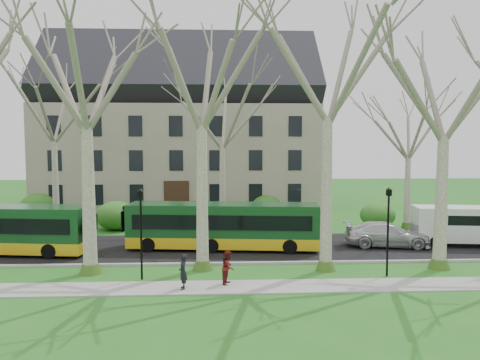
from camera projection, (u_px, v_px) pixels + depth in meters
name	position (u px, v px, depth m)	size (l,w,h in m)	color
ground	(264.00, 272.00, 23.79)	(120.00, 120.00, 0.00)	#26691E
sidewalk	(269.00, 287.00, 21.30)	(70.00, 2.00, 0.06)	gray
road	(255.00, 247.00, 29.27)	(80.00, 8.00, 0.06)	black
curb	(261.00, 263.00, 25.28)	(80.00, 0.25, 0.14)	#A5A39E
building	(181.00, 127.00, 46.76)	(26.50, 12.20, 16.00)	gray
tree_row_verge	(264.00, 134.00, 23.52)	(49.00, 7.00, 14.00)	gray
tree_row_far	(231.00, 150.00, 34.20)	(33.00, 7.00, 12.00)	gray
lamp_row	(266.00, 226.00, 22.59)	(36.22, 0.22, 4.30)	black
hedges	(189.00, 212.00, 37.43)	(30.60, 8.60, 2.00)	#1C6220
bus_follow	(223.00, 226.00, 28.64)	(11.54, 2.40, 2.88)	#12411B
sedan	(387.00, 234.00, 29.33)	(2.14, 5.26, 1.53)	silver
van_a	(460.00, 226.00, 29.65)	(5.62, 2.05, 2.45)	silver
pedestrian_a	(183.00, 271.00, 20.85)	(0.57, 0.38, 1.57)	black
pedestrian_b	(228.00, 267.00, 21.60)	(0.76, 0.59, 1.55)	#5A1514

